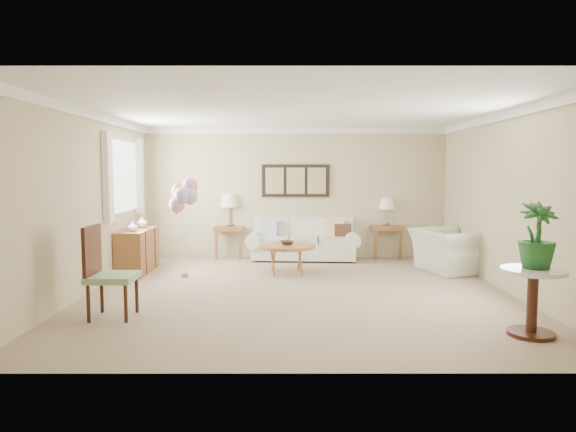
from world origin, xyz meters
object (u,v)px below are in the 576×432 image
(sofa, at_px, (304,243))
(accent_chair, at_px, (106,270))
(coffee_table, at_px, (287,247))
(armchair, at_px, (449,251))
(balloon_cluster, at_px, (184,195))

(sofa, distance_m, accent_chair, 4.78)
(coffee_table, bearing_deg, sofa, 76.61)
(coffee_table, bearing_deg, accent_chair, -128.89)
(sofa, xyz_separation_m, armchair, (2.48, -1.28, 0.05))
(sofa, relative_size, coffee_table, 2.32)
(sofa, bearing_deg, balloon_cluster, -138.97)
(accent_chair, bearing_deg, armchair, 29.45)
(sofa, xyz_separation_m, coffee_table, (-0.34, -1.42, 0.13))
(coffee_table, height_order, balloon_cluster, balloon_cluster)
(sofa, distance_m, armchair, 2.79)
(armchair, bearing_deg, sofa, 45.27)
(accent_chair, bearing_deg, coffee_table, 51.11)
(accent_chair, distance_m, balloon_cluster, 2.50)
(accent_chair, relative_size, balloon_cluster, 0.67)
(sofa, xyz_separation_m, balloon_cluster, (-2.01, -1.75, 1.03))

